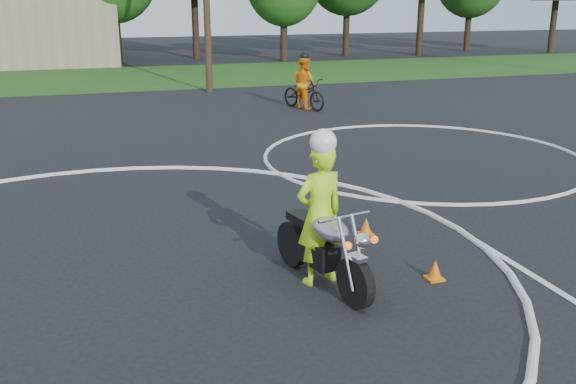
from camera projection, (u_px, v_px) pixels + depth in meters
name	position (u px, v px, depth m)	size (l,w,h in m)	color
grass_strip	(86.00, 79.00, 31.38)	(120.00, 10.00, 0.02)	#1E4714
course_markings	(228.00, 227.00, 11.35)	(19.05, 19.05, 0.12)	silver
primary_motorcycle	(324.00, 247.00, 8.92)	(0.84, 2.27, 1.21)	black
rider_primary_grp	(320.00, 210.00, 8.90)	(0.83, 0.64, 2.24)	#B8FF1A
rider_second_grp	(304.00, 89.00, 23.04)	(1.52, 2.23, 2.03)	black
traffic_cones	(380.00, 275.00, 9.09)	(21.89, 9.85, 0.30)	orange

